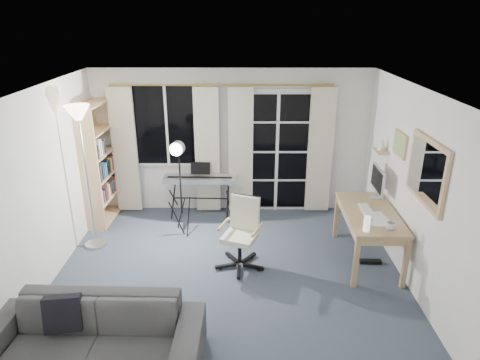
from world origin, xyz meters
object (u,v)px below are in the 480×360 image
object	(u,v)px
bookshelf	(97,166)
office_chair	(243,226)
monitor	(378,180)
sofa	(91,327)
studio_light	(178,159)
torchiere_lamp	(81,135)
mug	(391,225)
keyboard_piano	(200,180)
desk	(370,218)

from	to	relation	value
bookshelf	office_chair	xyz separation A→B (m)	(2.30, -1.32, -0.37)
monitor	sofa	size ratio (longest dim) A/B	0.25
sofa	monitor	bearing A→B (deg)	36.44
studio_light	monitor	distance (m)	2.85
torchiere_lamp	studio_light	world-z (taller)	torchiere_lamp
sofa	office_chair	bearing A→B (deg)	52.71
office_chair	mug	xyz separation A→B (m)	(1.80, -0.42, 0.23)
studio_light	keyboard_piano	bearing A→B (deg)	81.78
mug	office_chair	bearing A→B (deg)	166.99
torchiere_lamp	mug	distance (m)	4.15
office_chair	desk	size ratio (longest dim) A/B	0.69
office_chair	sofa	size ratio (longest dim) A/B	0.45
keyboard_piano	desk	world-z (taller)	keyboard_piano
torchiere_lamp	office_chair	xyz separation A→B (m)	(2.16, -0.46, -1.11)
mug	sofa	size ratio (longest dim) A/B	0.06
studio_light	office_chair	xyz separation A→B (m)	(0.93, -0.80, -0.66)
mug	monitor	bearing A→B (deg)	84.20
studio_light	sofa	xyz separation A→B (m)	(-0.51, -2.60, -0.81)
office_chair	sofa	xyz separation A→B (m)	(-1.45, -1.79, -0.15)
sofa	desk	bearing A→B (deg)	32.42
office_chair	desk	world-z (taller)	office_chair
studio_light	bookshelf	bearing A→B (deg)	171.34
studio_light	monitor	world-z (taller)	studio_light
desk	mug	world-z (taller)	mug
keyboard_piano	sofa	distance (m)	3.34
bookshelf	studio_light	distance (m)	1.49
office_chair	keyboard_piano	bearing A→B (deg)	136.15
torchiere_lamp	keyboard_piano	world-z (taller)	torchiere_lamp
sofa	studio_light	bearing A→B (deg)	80.44
office_chair	sofa	world-z (taller)	office_chair
sofa	bookshelf	bearing A→B (deg)	106.98
keyboard_piano	desk	distance (m)	2.76
bookshelf	sofa	xyz separation A→B (m)	(0.86, -3.12, -0.51)
desk	monitor	xyz separation A→B (m)	(0.20, 0.45, 0.37)
office_chair	sofa	distance (m)	2.31
sofa	keyboard_piano	bearing A→B (deg)	78.53
monitor	mug	world-z (taller)	monitor
office_chair	monitor	xyz separation A→B (m)	(1.90, 0.53, 0.45)
office_chair	studio_light	bearing A→B (deg)	159.96
keyboard_piano	office_chair	distance (m)	1.61
bookshelf	studio_light	size ratio (longest dim) A/B	1.28
bookshelf	mug	xyz separation A→B (m)	(4.11, -1.74, -0.14)
torchiere_lamp	mug	size ratio (longest dim) A/B	17.36
bookshelf	keyboard_piano	size ratio (longest dim) A/B	1.64
keyboard_piano	desk	xyz separation A→B (m)	(2.39, -1.37, -0.01)
sofa	torchiere_lamp	bearing A→B (deg)	109.22
studio_light	office_chair	bearing A→B (deg)	-28.51
bookshelf	torchiere_lamp	world-z (taller)	torchiere_lamp
bookshelf	desk	xyz separation A→B (m)	(4.01, -1.24, -0.29)
studio_light	mug	bearing A→B (deg)	-11.88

